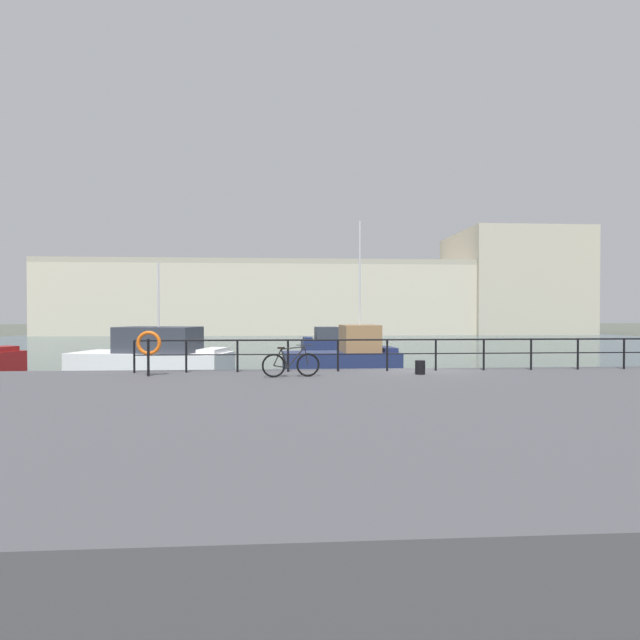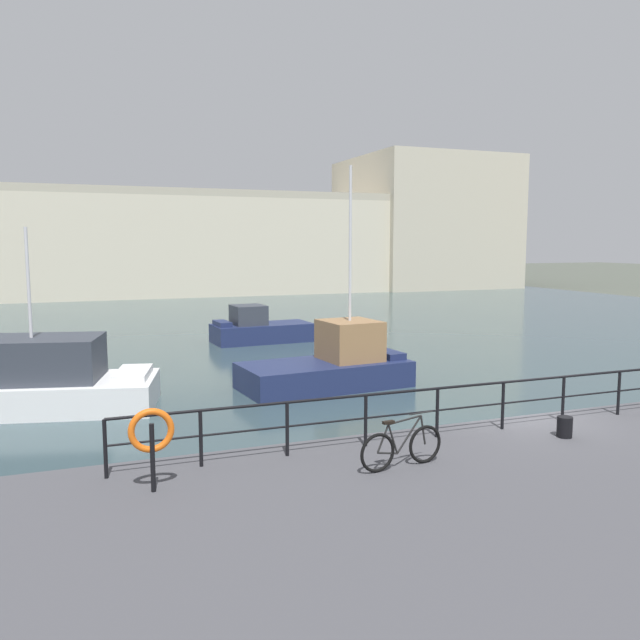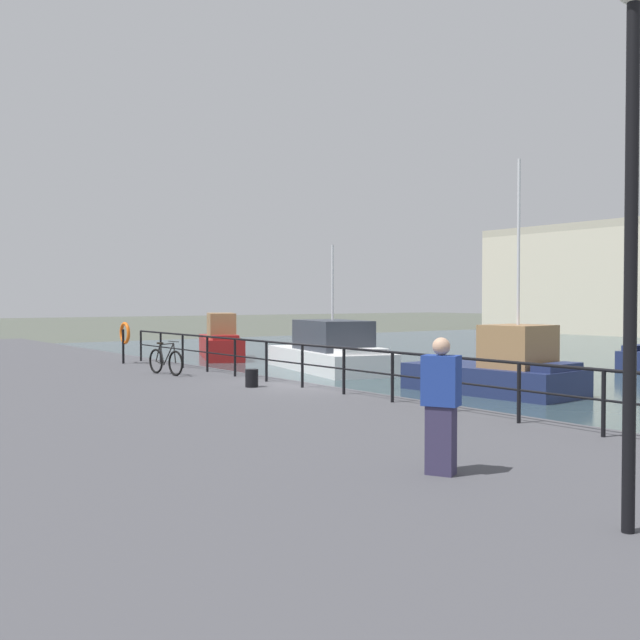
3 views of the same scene
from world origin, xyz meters
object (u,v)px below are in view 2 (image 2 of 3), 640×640
object	(u,v)px
moored_green_narrowboat	(259,329)
parked_bicycle	(402,447)
harbor_building	(253,240)
mooring_bollard	(565,427)
moored_blue_motorboat	(26,382)
moored_small_launch	(332,365)
life_ring_stand	(151,433)

from	to	relation	value
moored_green_narrowboat	parked_bicycle	distance (m)	21.97
moored_green_narrowboat	parked_bicycle	bearing A→B (deg)	77.71
moored_green_narrowboat	parked_bicycle	xyz separation A→B (m)	(-3.33, -21.71, 0.74)
harbor_building	mooring_bollard	size ratio (longest dim) A/B	169.36
moored_blue_motorboat	moored_green_narrowboat	size ratio (longest dim) A/B	1.64
moored_small_launch	life_ring_stand	size ratio (longest dim) A/B	5.58
parked_bicycle	life_ring_stand	bearing A→B (deg)	166.31
moored_blue_motorboat	mooring_bollard	distance (m)	15.38
mooring_bollard	life_ring_stand	world-z (taller)	life_ring_stand
moored_green_narrowboat	harbor_building	bearing A→B (deg)	-108.13
harbor_building	life_ring_stand	world-z (taller)	harbor_building
moored_small_launch	harbor_building	bearing A→B (deg)	73.13
moored_blue_motorboat	moored_small_launch	distance (m)	9.97
moored_blue_motorboat	mooring_bollard	bearing A→B (deg)	-30.74
moored_blue_motorboat	moored_green_narrowboat	world-z (taller)	moored_blue_motorboat
harbor_building	moored_small_launch	bearing A→B (deg)	-101.62
moored_green_narrowboat	life_ring_stand	world-z (taller)	life_ring_stand
moored_small_launch	mooring_bollard	xyz separation A→B (m)	(1.11, -10.37, 0.46)
moored_blue_motorboat	moored_green_narrowboat	xyz separation A→B (m)	(10.30, 10.63, -0.20)
moored_blue_motorboat	life_ring_stand	distance (m)	10.95
harbor_building	moored_blue_motorboat	xyz separation A→B (m)	(-19.50, -46.07, -4.59)
harbor_building	life_ring_stand	distance (m)	59.20
life_ring_stand	harbor_building	bearing A→B (deg)	73.39
moored_blue_motorboat	harbor_building	bearing A→B (deg)	80.24
moored_blue_motorboat	parked_bicycle	xyz separation A→B (m)	(6.97, -11.08, 0.54)
moored_blue_motorboat	mooring_bollard	world-z (taller)	moored_blue_motorboat
moored_blue_motorboat	parked_bicycle	world-z (taller)	moored_blue_motorboat
mooring_bollard	moored_small_launch	bearing A→B (deg)	96.10
life_ring_stand	parked_bicycle	bearing A→B (deg)	-6.64
moored_small_launch	life_ring_stand	world-z (taller)	moored_small_launch
moored_small_launch	moored_blue_motorboat	bearing A→B (deg)	173.02
parked_bicycle	moored_blue_motorboat	bearing A→B (deg)	115.14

